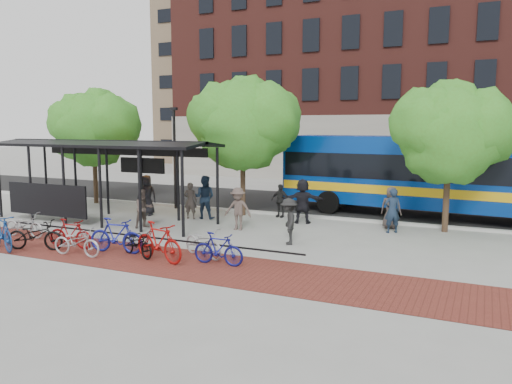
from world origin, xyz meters
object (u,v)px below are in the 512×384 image
at_px(bus, 431,171).
at_px(bike_10, 203,242).
at_px(pedestrian_6, 391,208).
at_px(pedestrian_8, 144,209).
at_px(tree_c, 452,130).
at_px(pedestrian_2, 205,197).
at_px(pedestrian_5, 303,201).
at_px(lamp_post_left, 175,155).
at_px(pedestrian_1, 190,201).
at_px(bike_7, 116,236).
at_px(pedestrian_3, 238,209).
at_px(bike_5, 71,234).
at_px(pedestrian_9, 289,221).
at_px(bike_9, 159,242).
at_px(tree_a, 95,125).
at_px(bike_6, 77,242).
at_px(pedestrian_7, 392,211).
at_px(bike_2, 24,225).
at_px(bike_11, 218,249).
at_px(bike_8, 137,243).
at_px(bike_4, 35,235).
at_px(pedestrian_0, 147,195).
at_px(bus_shelter, 101,153).
at_px(tree_b, 245,120).
at_px(bike_3, 2,232).
at_px(pedestrian_4, 280,201).

relative_size(bus, bike_10, 7.46).
distance_m(pedestrian_6, pedestrian_8, 10.22).
bearing_deg(pedestrian_6, bike_10, 59.02).
relative_size(tree_c, bus, 0.42).
height_order(pedestrian_2, pedestrian_5, pedestrian_2).
height_order(lamp_post_left, pedestrian_1, lamp_post_left).
bearing_deg(bike_7, bus, -45.67).
height_order(tree_c, pedestrian_3, tree_c).
bearing_deg(bike_5, bus, -50.24).
xyz_separation_m(bike_7, pedestrian_9, (4.76, 3.56, 0.24)).
relative_size(bike_9, pedestrian_3, 1.19).
bearing_deg(tree_a, pedestrian_3, -17.33).
height_order(pedestrian_8, pedestrian_9, pedestrian_9).
bearing_deg(bike_7, bike_6, 125.68).
height_order(pedestrian_5, pedestrian_7, pedestrian_5).
xyz_separation_m(bike_2, bike_11, (8.53, -0.24, 0.01)).
bearing_deg(bike_8, bike_4, 122.38).
bearing_deg(pedestrian_7, pedestrian_3, -11.94).
height_order(pedestrian_6, pedestrian_9, pedestrian_6).
bearing_deg(bike_10, bike_5, 123.68).
relative_size(tree_a, pedestrian_3, 3.56).
bearing_deg(pedestrian_2, bike_11, 113.07).
bearing_deg(pedestrian_6, bike_11, 66.08).
bearing_deg(bike_6, pedestrian_0, 15.84).
bearing_deg(bike_11, pedestrian_3, 19.14).
height_order(bus_shelter, pedestrian_5, bus_shelter).
height_order(bike_10, pedestrian_2, pedestrian_2).
bearing_deg(pedestrian_3, tree_c, 15.43).
bearing_deg(tree_b, bike_3, -115.80).
distance_m(bike_9, pedestrian_9, 4.78).
relative_size(pedestrian_3, pedestrian_9, 1.05).
relative_size(pedestrian_1, pedestrian_8, 1.03).
height_order(pedestrian_5, pedestrian_6, pedestrian_5).
relative_size(lamp_post_left, bike_5, 3.01).
bearing_deg(lamp_post_left, pedestrian_2, -33.12).
relative_size(bike_6, pedestrian_2, 0.91).
relative_size(bike_3, bike_10, 1.11).
height_order(pedestrian_2, pedestrian_8, pedestrian_2).
bearing_deg(pedestrian_5, pedestrian_7, 158.37).
bearing_deg(bike_3, lamp_post_left, 19.95).
bearing_deg(bike_7, pedestrian_4, -24.40).
relative_size(tree_c, pedestrian_4, 3.84).
height_order(tree_b, pedestrian_4, tree_b).
distance_m(tree_b, pedestrian_0, 5.83).
bearing_deg(bike_5, pedestrian_1, -14.33).
height_order(bike_6, pedestrian_7, pedestrian_7).
height_order(tree_b, pedestrian_6, tree_b).
distance_m(bus_shelter, pedestrian_4, 8.32).
bearing_deg(pedestrian_1, pedestrian_3, 143.61).
height_order(bus, pedestrian_3, bus).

